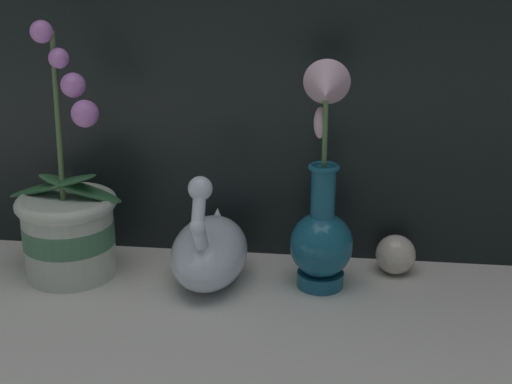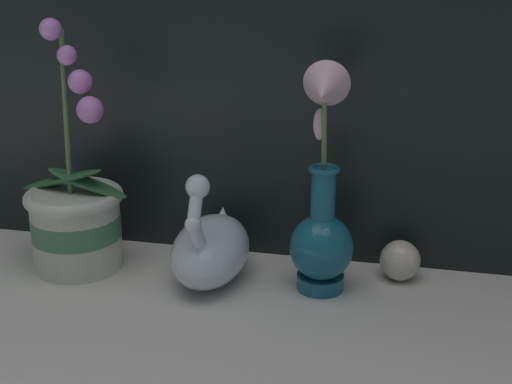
# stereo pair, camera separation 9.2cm
# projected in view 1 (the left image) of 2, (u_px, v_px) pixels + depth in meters

# --- Properties ---
(ground_plane) EXTENTS (2.80, 2.80, 0.00)m
(ground_plane) POSITION_uv_depth(u_px,v_px,m) (219.00, 320.00, 0.96)
(ground_plane) COLOR beige
(orchid_potted_plant) EXTENTS (0.19, 0.15, 0.38)m
(orchid_potted_plant) POSITION_uv_depth(u_px,v_px,m) (69.00, 223.00, 1.07)
(orchid_potted_plant) COLOR beige
(orchid_potted_plant) RESTS_ON ground_plane
(swan_figurine) EXTENTS (0.11, 0.19, 0.18)m
(swan_figurine) POSITION_uv_depth(u_px,v_px,m) (210.00, 249.00, 1.05)
(swan_figurine) COLOR silver
(swan_figurine) RESTS_ON ground_plane
(blue_vase) EXTENTS (0.09, 0.11, 0.34)m
(blue_vase) POSITION_uv_depth(u_px,v_px,m) (322.00, 216.00, 1.01)
(blue_vase) COLOR #195B75
(blue_vase) RESTS_ON ground_plane
(glass_sphere) EXTENTS (0.06, 0.06, 0.06)m
(glass_sphere) POSITION_uv_depth(u_px,v_px,m) (396.00, 254.00, 1.09)
(glass_sphere) COLOR beige
(glass_sphere) RESTS_ON ground_plane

